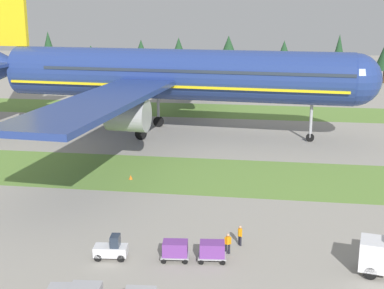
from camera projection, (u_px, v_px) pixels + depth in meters
grass_strip_near at (227, 176)px, 64.02m from camera, size 320.00×14.34×0.01m
grass_strip_far at (246, 112)px, 102.98m from camera, size 320.00×14.34×0.01m
airliner at (166, 74)px, 82.99m from camera, size 63.12×78.15×26.02m
baggage_tug at (112, 249)px, 43.01m from camera, size 2.72×1.56×1.97m
cargo_dolly_lead at (175, 249)px, 42.75m from camera, size 2.34×1.72×1.55m
cargo_dolly_second at (212, 250)px, 42.61m from camera, size 2.34×1.72×1.55m
ground_crew_marshaller at (240, 235)px, 45.39m from camera, size 0.36×0.49×1.74m
ground_crew_loader at (228, 243)px, 43.82m from camera, size 0.55×0.36×1.74m
taxiway_marker_0 at (131, 177)px, 62.86m from camera, size 0.44×0.44×0.51m
distant_tree_line at (270, 53)px, 145.38m from camera, size 178.12×10.55×12.33m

